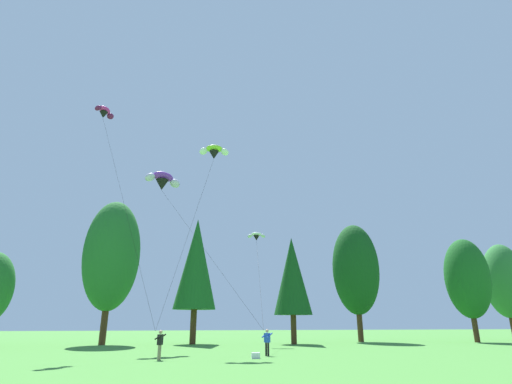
# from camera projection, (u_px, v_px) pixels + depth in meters

# --- Properties ---
(treeline_tree_d) EXTENTS (5.80, 5.80, 14.80)m
(treeline_tree_d) POSITION_uv_depth(u_px,v_px,m) (112.00, 255.00, 42.37)
(treeline_tree_d) COLOR #472D19
(treeline_tree_d) RESTS_ON ground_plane
(treeline_tree_e) EXTENTS (4.50, 4.50, 13.17)m
(treeline_tree_e) POSITION_uv_depth(u_px,v_px,m) (196.00, 263.00, 43.22)
(treeline_tree_e) COLOR #472D19
(treeline_tree_e) RESTS_ON ground_plane
(treeline_tree_f) EXTENTS (4.04, 4.04, 11.08)m
(treeline_tree_f) POSITION_uv_depth(u_px,v_px,m) (292.00, 276.00, 42.94)
(treeline_tree_f) COLOR #472D19
(treeline_tree_f) RESTS_ON ground_plane
(treeline_tree_g) EXTENTS (5.49, 5.49, 13.68)m
(treeline_tree_g) POSITION_uv_depth(u_px,v_px,m) (356.00, 269.00, 48.17)
(treeline_tree_g) COLOR #472D19
(treeline_tree_g) RESTS_ON ground_plane
(treeline_tree_h) EXTENTS (4.96, 4.96, 11.69)m
(treeline_tree_h) POSITION_uv_depth(u_px,v_px,m) (467.00, 278.00, 46.76)
(treeline_tree_h) COLOR #472D19
(treeline_tree_h) RESTS_ON ground_plane
(treeline_tree_i) EXTENTS (5.12, 5.12, 12.29)m
(treeline_tree_i) POSITION_uv_depth(u_px,v_px,m) (504.00, 281.00, 53.10)
(treeline_tree_i) COLOR #472D19
(treeline_tree_i) RESTS_ON ground_plane
(kite_flyer_near) EXTENTS (0.70, 0.72, 1.69)m
(kite_flyer_near) POSITION_uv_depth(u_px,v_px,m) (160.00, 342.00, 23.86)
(kite_flyer_near) COLOR gray
(kite_flyer_near) RESTS_ON ground_plane
(kite_flyer_mid) EXTENTS (0.75, 0.76, 1.69)m
(kite_flyer_mid) POSITION_uv_depth(u_px,v_px,m) (267.00, 340.00, 26.83)
(kite_flyer_mid) COLOR black
(kite_flyer_mid) RESTS_ON ground_plane
(parafoil_kite_high_lime_white) EXTENTS (5.18, 7.83, 16.03)m
(parafoil_kite_high_lime_white) POSITION_uv_depth(u_px,v_px,m) (214.00, 152.00, 36.37)
(parafoil_kite_high_lime_white) COLOR #93D633
(parafoil_kite_mid_purple) EXTENTS (9.60, 10.36, 14.31)m
(parafoil_kite_mid_purple) POSITION_uv_depth(u_px,v_px,m) (163.00, 181.00, 37.92)
(parafoil_kite_mid_purple) COLOR purple
(parafoil_kite_far_magenta) EXTENTS (7.30, 9.72, 19.61)m
(parafoil_kite_far_magenta) POSITION_uv_depth(u_px,v_px,m) (104.00, 113.00, 36.86)
(parafoil_kite_far_magenta) COLOR #D12893
(parafoil_kite_low_white) EXTENTS (3.33, 14.54, 9.89)m
(parafoil_kite_low_white) POSITION_uv_depth(u_px,v_px,m) (256.00, 236.00, 43.19)
(parafoil_kite_low_white) COLOR white
(picnic_cooler) EXTENTS (0.55, 0.40, 0.34)m
(picnic_cooler) POSITION_uv_depth(u_px,v_px,m) (256.00, 356.00, 24.61)
(picnic_cooler) COLOR white
(picnic_cooler) RESTS_ON ground_plane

